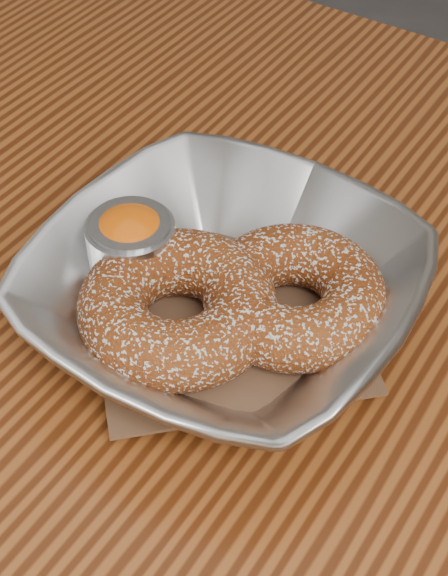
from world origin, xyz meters
The scene contains 6 objects.
table centered at (0.00, 0.00, 0.65)m, with size 1.20×0.80×0.75m.
serving_bowl centered at (0.02, 0.04, 0.78)m, with size 0.21×0.21×0.05m, color #B0B2B7.
parchment centered at (0.02, 0.04, 0.76)m, with size 0.14×0.14×0.00m, color brown.
donut_back centered at (0.06, 0.06, 0.78)m, with size 0.10×0.10×0.04m, color maroon.
donut_front centered at (0.01, 0.01, 0.78)m, with size 0.11×0.11×0.04m, color maroon.
ramekin centered at (-0.04, 0.03, 0.78)m, with size 0.05×0.05×0.05m.
Camera 1 is at (0.21, -0.25, 1.12)m, focal length 55.00 mm.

